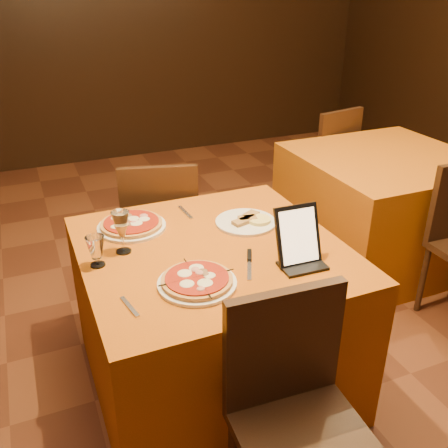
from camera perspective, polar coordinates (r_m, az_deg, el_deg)
name	(u,v)px	position (r m, az deg, el deg)	size (l,w,h in m)	color
floor	(239,359)	(2.71, 1.78, -15.18)	(6.00, 7.00, 0.01)	#5E2D19
wall_back	(93,22)	(5.42, -14.71, 21.43)	(6.00, 0.01, 2.80)	black
main_table	(212,318)	(2.35, -1.33, -10.65)	(1.10, 1.10, 0.75)	#AC510B
side_table	(381,208)	(3.58, 17.51, 1.73)	(1.10, 1.10, 0.75)	#B2580B
chair_main_near	(305,440)	(1.77, 9.30, -23.16)	(0.43, 0.43, 0.91)	black
chair_main_far	(161,228)	(2.98, -7.22, -0.51)	(0.45, 0.45, 0.91)	black
chair_side_far	(319,162)	(4.13, 10.81, 6.99)	(0.38, 0.38, 0.91)	black
pizza_near	(197,282)	(1.89, -3.10, -6.59)	(0.30, 0.30, 0.03)	white
pizza_far	(132,225)	(2.34, -10.52, -0.14)	(0.32, 0.32, 0.03)	white
cutlet_dish	(246,221)	(2.35, 2.48, 0.35)	(0.29, 0.29, 0.03)	white
wine_glass	(122,232)	(2.11, -11.60, -0.89)	(0.08, 0.08, 0.19)	#EBC885
water_glass	(96,251)	(2.05, -14.40, -3.05)	(0.07, 0.07, 0.13)	white
tablet	(298,235)	(2.01, 8.44, -1.27)	(0.18, 0.02, 0.24)	black
knife	(249,267)	(2.00, 2.91, -4.92)	(0.20, 0.02, 0.01)	silver
fork_near	(130,307)	(1.81, -10.73, -9.25)	(0.14, 0.02, 0.01)	silver
fork_far	(185,212)	(2.47, -4.44, 1.35)	(0.16, 0.02, 0.01)	silver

